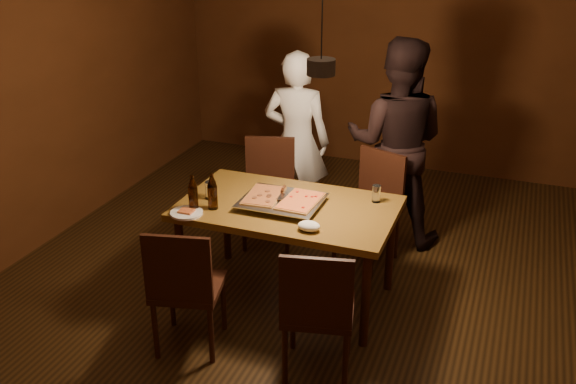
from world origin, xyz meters
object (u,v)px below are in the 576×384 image
(chair_near_right, at_px, (317,303))
(pizza_tray, at_px, (282,203))
(chair_far_right, at_px, (374,196))
(chair_near_left, at_px, (184,280))
(pendant_lamp, at_px, (321,65))
(diner_dark, at_px, (396,143))
(diner_white, at_px, (297,141))
(plate_slice, at_px, (186,213))
(beer_bottle_b, at_px, (212,191))
(chair_far_left, at_px, (269,181))
(beer_bottle_a, at_px, (193,193))
(dining_table, at_px, (288,215))

(chair_near_right, bearing_deg, pizza_tray, 111.71)
(chair_far_right, distance_m, chair_near_right, 1.61)
(chair_near_left, height_order, pendant_lamp, pendant_lamp)
(chair_near_right, bearing_deg, diner_dark, 76.79)
(diner_white, bearing_deg, plate_slice, 75.76)
(chair_far_right, relative_size, pizza_tray, 0.98)
(beer_bottle_b, bearing_deg, chair_far_right, 50.12)
(beer_bottle_b, bearing_deg, chair_near_left, -81.98)
(chair_near_right, distance_m, pizza_tray, 0.94)
(chair_far_left, distance_m, plate_slice, 1.23)
(beer_bottle_a, bearing_deg, diner_white, 81.32)
(dining_table, bearing_deg, pizza_tray, -145.03)
(dining_table, bearing_deg, beer_bottle_b, -153.30)
(chair_near_left, bearing_deg, chair_far_left, 80.21)
(chair_far_right, relative_size, beer_bottle_a, 2.14)
(dining_table, bearing_deg, chair_far_right, 62.96)
(pizza_tray, bearing_deg, beer_bottle_a, -149.17)
(diner_dark, bearing_deg, diner_white, -0.13)
(chair_far_right, xyz_separation_m, beer_bottle_b, (-0.89, -1.06, 0.34))
(chair_far_right, distance_m, pendant_lamp, 1.51)
(chair_near_right, relative_size, diner_dark, 0.29)
(diner_white, bearing_deg, chair_far_left, 64.43)
(chair_far_left, xyz_separation_m, diner_dark, (0.98, 0.39, 0.34))
(diner_dark, bearing_deg, pizza_tray, 63.45)
(chair_near_left, height_order, beer_bottle_a, beer_bottle_a)
(pizza_tray, xyz_separation_m, plate_slice, (-0.56, -0.35, -0.01))
(chair_near_left, distance_m, pizza_tray, 0.90)
(beer_bottle_b, relative_size, pendant_lamp, 0.23)
(chair_far_right, bearing_deg, beer_bottle_a, 68.25)
(beer_bottle_b, bearing_deg, chair_far_left, 91.08)
(pizza_tray, relative_size, diner_white, 0.35)
(chair_near_left, xyz_separation_m, beer_bottle_a, (-0.20, 0.54, 0.34))
(chair_far_right, relative_size, diner_dark, 0.31)
(beer_bottle_a, bearing_deg, chair_far_left, 84.98)
(beer_bottle_a, xyz_separation_m, beer_bottle_b, (0.12, 0.06, 0.00))
(chair_near_right, relative_size, pendant_lamp, 0.46)
(pendant_lamp, bearing_deg, chair_near_right, -71.82)
(chair_far_left, height_order, chair_far_right, same)
(beer_bottle_b, bearing_deg, beer_bottle_a, -154.03)
(beer_bottle_a, xyz_separation_m, plate_slice, (-0.01, -0.08, -0.12))
(chair_near_right, distance_m, beer_bottle_a, 1.22)
(beer_bottle_b, distance_m, plate_slice, 0.23)
(diner_white, bearing_deg, chair_far_right, 150.70)
(chair_near_left, height_order, beer_bottle_b, beer_bottle_b)
(chair_near_left, distance_m, beer_bottle_a, 0.67)
(chair_far_left, xyz_separation_m, plate_slice, (-0.11, -1.20, 0.22))
(diner_white, bearing_deg, pizza_tray, 99.47)
(dining_table, xyz_separation_m, chair_far_right, (0.42, 0.83, -0.14))
(chair_far_left, bearing_deg, chair_far_right, 164.52)
(chair_far_right, height_order, beer_bottle_b, beer_bottle_b)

